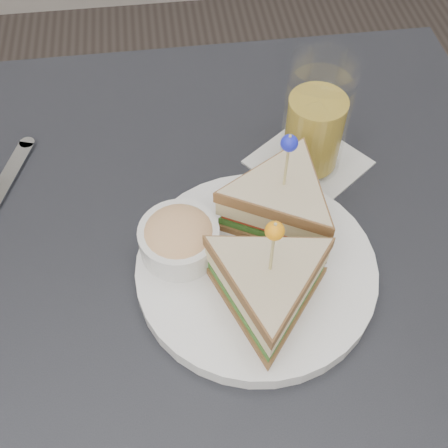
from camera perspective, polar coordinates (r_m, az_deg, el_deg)
ground_plane at (r=1.34m, az=-0.40°, el=-21.42°), size 3.50×3.50×0.00m
table at (r=0.71m, az=-0.70°, el=-6.84°), size 0.80×0.80×0.75m
plate_meal at (r=0.60m, az=3.80°, el=-2.46°), size 0.34×0.34×0.16m
drink_set at (r=0.69m, az=9.25°, el=10.07°), size 0.17×0.17×0.16m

